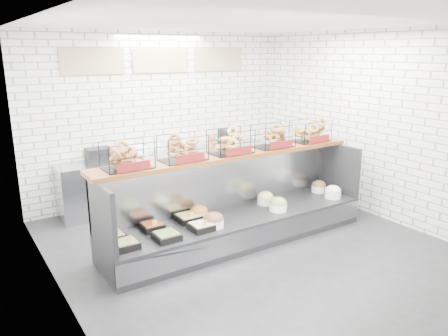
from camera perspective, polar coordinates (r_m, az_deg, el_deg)
ground at (r=6.21m, az=3.57°, el=-10.37°), size 5.50×5.50×0.00m
room_shell at (r=6.13m, az=0.49°, el=9.39°), size 5.02×5.51×3.01m
display_case at (r=6.33m, az=1.71°, el=-6.60°), size 4.00×0.90×1.20m
bagel_shelf at (r=6.17m, az=0.93°, el=3.15°), size 4.10×0.50×0.40m
prep_counter at (r=8.00m, az=-6.85°, el=-0.97°), size 4.00×0.60×1.20m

